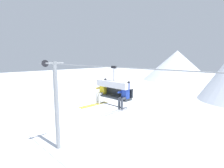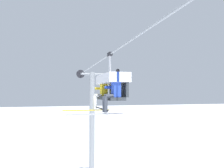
{
  "view_description": "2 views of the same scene",
  "coord_description": "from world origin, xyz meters",
  "px_view_note": "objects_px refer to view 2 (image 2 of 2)",
  "views": [
    {
      "loc": [
        7.23,
        -6.91,
        8.03
      ],
      "look_at": [
        1.08,
        -0.79,
        6.72
      ],
      "focal_mm": 28.0,
      "sensor_mm": 36.0,
      "label": 1
    },
    {
      "loc": [
        8.28,
        -2.69,
        6.25
      ],
      "look_at": [
        0.97,
        -0.66,
        6.58
      ],
      "focal_mm": 35.0,
      "sensor_mm": 36.0,
      "label": 2
    }
  ],
  "objects_px": {
    "skier_yellow": "(101,92)",
    "chairlift_chair": "(112,83)",
    "skier_blue": "(112,91)",
    "lift_tower_near": "(92,125)"
  },
  "relations": [
    {
      "from": "chairlift_chair",
      "to": "skier_blue",
      "type": "relative_size",
      "value": 1.17
    },
    {
      "from": "skier_yellow",
      "to": "chairlift_chair",
      "type": "bearing_deg",
      "value": 15.36
    },
    {
      "from": "skier_yellow",
      "to": "skier_blue",
      "type": "relative_size",
      "value": 1.0
    },
    {
      "from": "chairlift_chair",
      "to": "lift_tower_near",
      "type": "bearing_deg",
      "value": 174.77
    },
    {
      "from": "lift_tower_near",
      "to": "skier_blue",
      "type": "height_order",
      "value": "lift_tower_near"
    },
    {
      "from": "skier_blue",
      "to": "lift_tower_near",
      "type": "bearing_deg",
      "value": 173.82
    },
    {
      "from": "skier_blue",
      "to": "skier_yellow",
      "type": "bearing_deg",
      "value": 180.0
    },
    {
      "from": "lift_tower_near",
      "to": "skier_yellow",
      "type": "distance_m",
      "value": 7.35
    },
    {
      "from": "lift_tower_near",
      "to": "skier_yellow",
      "type": "relative_size",
      "value": 4.62
    },
    {
      "from": "lift_tower_near",
      "to": "skier_yellow",
      "type": "height_order",
      "value": "lift_tower_near"
    }
  ]
}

